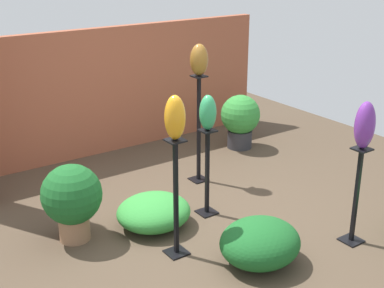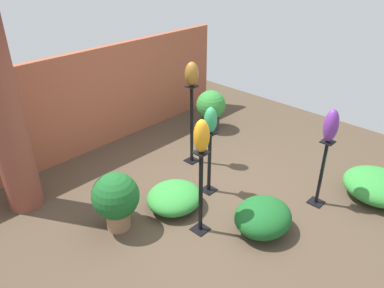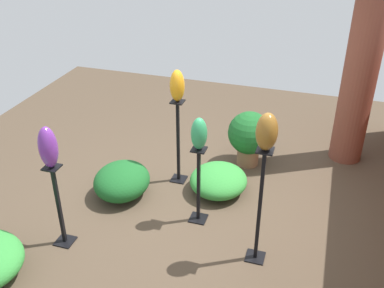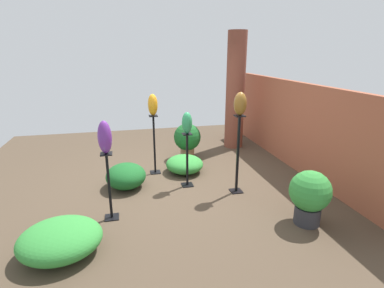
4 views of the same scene
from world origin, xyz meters
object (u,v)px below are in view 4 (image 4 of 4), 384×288
at_px(pedestal_jade, 187,163).
at_px(art_vase_bronze, 240,104).
at_px(pedestal_violet, 109,190).
at_px(brick_pillar, 235,91).
at_px(pedestal_bronze, 238,158).
at_px(pedestal_amber, 154,147).
at_px(art_vase_amber, 153,105).
at_px(potted_plant_mid_left, 310,195).
at_px(art_vase_violet, 105,137).
at_px(art_vase_jade, 187,123).
at_px(potted_plant_back_center, 187,139).

relative_size(pedestal_jade, art_vase_bronze, 2.61).
distance_m(pedestal_violet, art_vase_bronze, 2.37).
height_order(brick_pillar, pedestal_bronze, brick_pillar).
relative_size(pedestal_bronze, pedestal_violet, 1.35).
bearing_deg(pedestal_amber, art_vase_amber, -90.00).
bearing_deg(potted_plant_mid_left, pedestal_jade, -139.37).
relative_size(pedestal_amber, art_vase_violet, 2.56).
xyz_separation_m(pedestal_jade, art_vase_jade, (0.00, 0.00, 0.72)).
distance_m(art_vase_amber, potted_plant_back_center, 1.39).
xyz_separation_m(art_vase_violet, potted_plant_mid_left, (0.77, 2.68, -0.78)).
bearing_deg(art_vase_bronze, brick_pillar, 160.56).
bearing_deg(potted_plant_back_center, art_vase_jade, -12.33).
bearing_deg(art_vase_bronze, art_vase_amber, -132.54).
height_order(pedestal_bronze, art_vase_bronze, art_vase_bronze).
distance_m(art_vase_amber, art_vase_bronze, 1.72).
relative_size(art_vase_jade, potted_plant_mid_left, 0.48).
xyz_separation_m(art_vase_jade, art_vase_bronze, (0.44, 0.77, 0.37)).
xyz_separation_m(art_vase_violet, potted_plant_back_center, (-2.25, 1.61, -0.76)).
xyz_separation_m(brick_pillar, pedestal_bronze, (2.46, -0.87, -0.78)).
bearing_deg(pedestal_violet, art_vase_violet, 0.00).
bearing_deg(pedestal_bronze, brick_pillar, 160.56).
bearing_deg(pedestal_bronze, pedestal_jade, -119.55).
relative_size(brick_pillar, pedestal_amber, 2.40).
xyz_separation_m(pedestal_jade, potted_plant_back_center, (-1.42, 0.31, 0.02)).
bearing_deg(art_vase_violet, potted_plant_mid_left, 74.01).
distance_m(art_vase_violet, potted_plant_back_center, 2.87).
bearing_deg(art_vase_jade, art_vase_bronze, 60.45).
relative_size(art_vase_jade, art_vase_bronze, 1.01).
bearing_deg(art_vase_jade, pedestal_bronze, 60.45).
xyz_separation_m(pedestal_jade, art_vase_bronze, (0.44, 0.77, 1.09)).
bearing_deg(art_vase_bronze, potted_plant_mid_left, 27.40).
xyz_separation_m(art_vase_jade, potted_plant_mid_left, (1.60, 1.37, -0.72)).
bearing_deg(art_vase_bronze, art_vase_violet, -79.19).
height_order(pedestal_amber, art_vase_bronze, art_vase_bronze).
bearing_deg(potted_plant_mid_left, art_vase_jade, -139.37).
bearing_deg(art_vase_amber, pedestal_amber, 90.00).
xyz_separation_m(pedestal_jade, art_vase_amber, (-0.72, -0.50, 0.93)).
xyz_separation_m(art_vase_amber, potted_plant_back_center, (-0.69, 0.81, -0.91)).
bearing_deg(pedestal_bronze, art_vase_bronze, 0.00).
bearing_deg(pedestal_bronze, pedestal_violet, -79.19).
xyz_separation_m(pedestal_jade, art_vase_violet, (0.83, -1.30, 0.78)).
relative_size(art_vase_amber, potted_plant_back_center, 0.51).
height_order(pedestal_violet, art_vase_amber, art_vase_amber).
bearing_deg(art_vase_jade, pedestal_violet, -57.48).
bearing_deg(pedestal_bronze, pedestal_amber, -132.54).
distance_m(art_vase_jade, art_vase_violet, 1.55).
bearing_deg(pedestal_bronze, potted_plant_back_center, -166.06).
xyz_separation_m(art_vase_amber, art_vase_bronze, (1.16, 1.26, 0.16)).
bearing_deg(pedestal_amber, pedestal_jade, 34.39).
bearing_deg(potted_plant_back_center, pedestal_bronze, 13.94).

